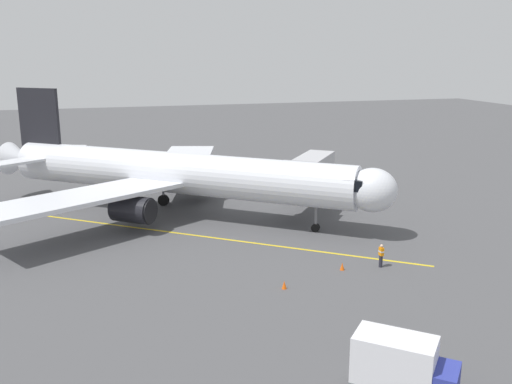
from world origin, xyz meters
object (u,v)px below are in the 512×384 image
jet_bridge (306,174)px  box_truck_near_nose (403,364)px  airplane (173,174)px  safety_cone_nose_left (342,266)px  ground_crew_marshaller (381,255)px  safety_cone_nose_right (284,285)px

jet_bridge → box_truck_near_nose: (6.37, 28.84, -2.38)m
airplane → safety_cone_nose_left: bearing=118.8°
ground_crew_marshaller → safety_cone_nose_right: ground_crew_marshaller is taller
safety_cone_nose_left → safety_cone_nose_right: 5.37m
ground_crew_marshaller → safety_cone_nose_right: 8.09m
airplane → ground_crew_marshaller: (-12.30, 17.40, -3.12)m
jet_bridge → safety_cone_nose_left: jet_bridge is taller
box_truck_near_nose → safety_cone_nose_left: bearing=-104.0°
airplane → safety_cone_nose_right: 19.97m
jet_bridge → box_truck_near_nose: bearing=77.6°
jet_bridge → safety_cone_nose_right: (7.79, 16.47, -3.49)m
ground_crew_marshaller → airplane: bearing=-54.7°
airplane → safety_cone_nose_right: bearing=103.0°
airplane → jet_bridge: bearing=167.8°
box_truck_near_nose → safety_cone_nose_left: (-3.57, -14.32, -1.11)m
safety_cone_nose_left → box_truck_near_nose: bearing=76.0°
airplane → ground_crew_marshaller: 21.53m
ground_crew_marshaller → box_truck_near_nose: (6.46, 14.09, 0.50)m
ground_crew_marshaller → safety_cone_nose_right: size_ratio=3.11×
jet_bridge → box_truck_near_nose: jet_bridge is taller
jet_bridge → ground_crew_marshaller: 15.03m
jet_bridge → safety_cone_nose_right: 18.55m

